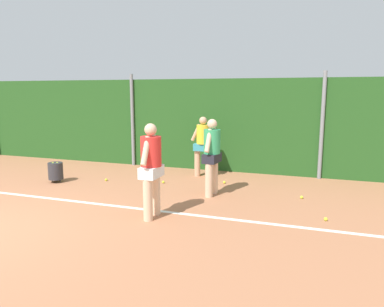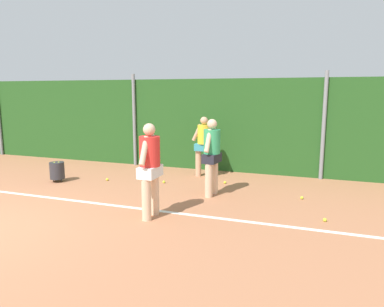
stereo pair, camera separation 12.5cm
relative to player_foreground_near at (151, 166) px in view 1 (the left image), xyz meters
name	(u,v)px [view 1 (the left image)]	position (x,y,z in m)	size (l,w,h in m)	color
ground_plane	(40,203)	(-2.57, 0.04, -0.96)	(29.04, 29.04, 0.00)	#B2704C
hedge_fence_backdrop	(135,123)	(-2.57, 4.29, 0.35)	(18.87, 0.25, 2.61)	#23511E
fence_post_center	(132,120)	(-2.57, 4.11, 0.43)	(0.10, 0.10, 2.77)	gray
fence_post_right	(322,126)	(2.88, 4.11, 0.43)	(0.10, 0.10, 2.77)	gray
court_baseline_paint	(50,198)	(-2.57, 0.35, -0.95)	(13.79, 0.10, 0.01)	white
player_foreground_near	(151,166)	(0.00, 0.00, 0.00)	(0.37, 0.79, 1.71)	beige
player_midcourt	(212,153)	(0.63, 1.72, -0.02)	(0.36, 0.78, 1.68)	beige
player_backcourt_far	(203,143)	(-0.08, 3.35, -0.05)	(0.67, 0.34, 1.60)	tan
ball_hopper	(56,171)	(-3.38, 1.55, -0.66)	(0.36, 0.36, 0.51)	#2D2D33
tennis_ball_1	(163,182)	(-0.79, 2.32, -0.92)	(0.07, 0.07, 0.07)	#CCDB33
tennis_ball_2	(302,197)	(2.52, 2.07, -0.92)	(0.07, 0.07, 0.07)	#CCDB33
tennis_ball_4	(326,219)	(2.98, 0.82, -0.92)	(0.07, 0.07, 0.07)	#CCDB33
tennis_ball_5	(106,180)	(-2.26, 2.06, -0.92)	(0.07, 0.07, 0.07)	#CCDB33
tennis_ball_7	(224,182)	(0.65, 2.79, -0.92)	(0.07, 0.07, 0.07)	#CCDB33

